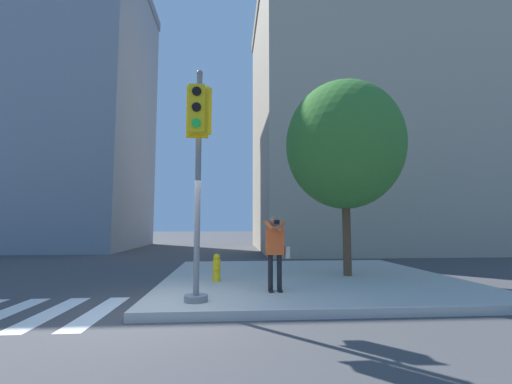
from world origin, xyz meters
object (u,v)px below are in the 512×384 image
Objects in this scene: traffic_signal_pole at (199,146)px; person_photographer at (276,246)px; street_tree at (344,145)px; fire_hydrant at (217,268)px.

person_photographer is (1.64, 0.87, -2.03)m from traffic_signal_pole.
street_tree reaches higher than traffic_signal_pole.
traffic_signal_pole is at bearing -142.99° from street_tree.
traffic_signal_pole reaches higher than fire_hydrant.
fire_hydrant is at bearing 82.86° from traffic_signal_pole.
street_tree is (2.39, 2.17, 2.84)m from person_photographer.
person_photographer is 0.29× the size of street_tree.
traffic_signal_pole is at bearing -152.09° from person_photographer.
traffic_signal_pole is 2.75m from person_photographer.
fire_hydrant is at bearing -169.08° from street_tree.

